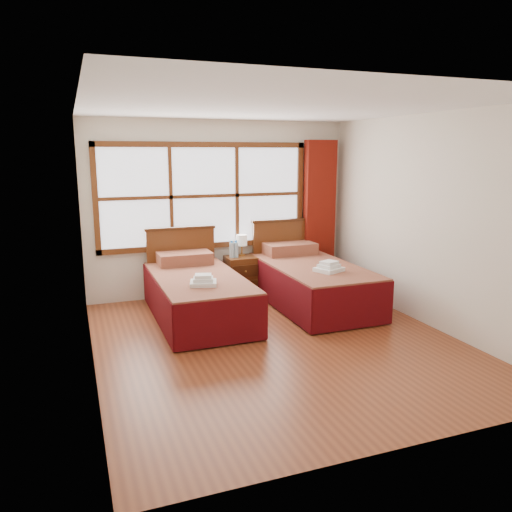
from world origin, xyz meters
name	(u,v)px	position (x,y,z in m)	size (l,w,h in m)	color
floor	(278,342)	(0.00, 0.00, 0.00)	(4.50, 4.50, 0.00)	brown
ceiling	(280,106)	(0.00, 0.00, 2.60)	(4.50, 4.50, 0.00)	white
wall_back	(220,209)	(0.00, 2.25, 1.30)	(4.00, 4.00, 0.00)	silver
wall_left	(86,241)	(-2.00, 0.00, 1.30)	(4.50, 4.50, 0.00)	silver
wall_right	(428,221)	(2.00, 0.00, 1.30)	(4.50, 4.50, 0.00)	silver
window	(204,196)	(-0.25, 2.21, 1.50)	(3.16, 0.06, 1.56)	white
curtain	(319,214)	(1.60, 2.11, 1.17)	(0.50, 0.16, 2.30)	maroon
bed_left	(197,293)	(-0.64, 1.20, 0.33)	(1.10, 2.13, 1.07)	#3F1F0D
bed_right	(310,281)	(1.01, 1.20, 0.34)	(1.14, 2.21, 1.11)	#3F1F0D
nightstand	(241,276)	(0.24, 1.99, 0.30)	(0.44, 0.44, 0.59)	#582D13
towels_left	(203,281)	(-0.69, 0.67, 0.62)	(0.37, 0.35, 0.13)	white
towels_right	(329,267)	(1.02, 0.69, 0.65)	(0.41, 0.39, 0.14)	white
lamp	(242,241)	(0.28, 2.09, 0.82)	(0.16, 0.16, 0.32)	#BE873D
bottle_near	(232,250)	(0.09, 1.97, 0.71)	(0.07, 0.07, 0.26)	#A1C0CF
bottle_far	(236,250)	(0.16, 1.98, 0.71)	(0.07, 0.07, 0.26)	#A1C0CF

